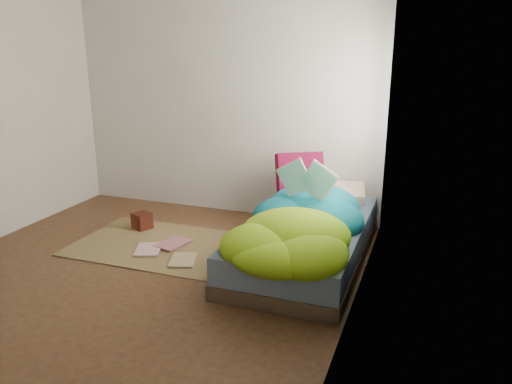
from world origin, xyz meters
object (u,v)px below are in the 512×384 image
at_px(open_book, 307,169).
at_px(floor_book_a, 136,250).
at_px(pillow_magenta, 300,176).
at_px(wooden_box, 142,221).
at_px(bed, 306,241).
at_px(floor_book_b, 164,242).

bearing_deg(open_book, floor_book_a, -156.47).
xyz_separation_m(pillow_magenta, floor_book_a, (-1.25, -1.08, -0.55)).
relative_size(pillow_magenta, floor_book_a, 1.51).
bearing_deg(floor_book_a, wooden_box, 95.83).
distance_m(pillow_magenta, floor_book_a, 1.74).
xyz_separation_m(bed, floor_book_b, (-1.36, -0.13, -0.14)).
bearing_deg(floor_book_b, pillow_magenta, 50.60).
relative_size(pillow_magenta, wooden_box, 2.84).
bearing_deg(wooden_box, open_book, -3.31).
relative_size(bed, open_book, 4.52).
bearing_deg(pillow_magenta, floor_book_a, -170.20).
height_order(wooden_box, floor_book_b, wooden_box).
relative_size(bed, floor_book_b, 6.46).
bearing_deg(floor_book_b, open_book, 21.70).
xyz_separation_m(open_book, wooden_box, (-1.75, 0.10, -0.72)).
distance_m(open_book, floor_book_b, 1.56).
bearing_deg(floor_book_b, wooden_box, 160.21).
bearing_deg(open_book, floor_book_b, -165.35).
distance_m(bed, floor_book_a, 1.55).
relative_size(bed, pillow_magenta, 4.31).
relative_size(wooden_box, floor_book_a, 0.53).
bearing_deg(bed, floor_book_b, -174.51).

